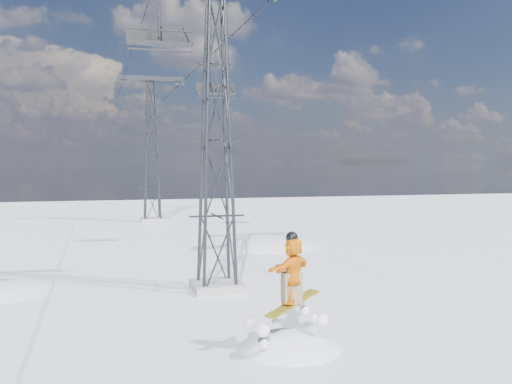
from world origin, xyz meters
TOP-DOWN VIEW (x-y plane):
  - ground at (0.00, 0.00)m, footprint 120.00×120.00m
  - lift_tower_near at (0.80, 8.00)m, footprint 5.20×1.80m
  - lift_tower_far at (0.80, 33.00)m, footprint 5.20×1.80m
  - haul_cables at (0.80, 19.50)m, footprint 4.46×51.00m
  - lift_chair_near at (-1.40, 6.46)m, footprint 2.10×0.60m
  - lift_chair_mid at (3.00, 18.78)m, footprint 2.14×0.61m

SIDE VIEW (x-z plane):
  - ground at x=0.00m, z-range 0.00..0.00m
  - lift_tower_near at x=0.80m, z-range -0.24..11.18m
  - lift_tower_far at x=0.80m, z-range -0.24..11.18m
  - lift_chair_mid at x=3.00m, z-range 7.40..10.05m
  - lift_chair_near at x=-1.40m, z-range 7.47..10.07m
  - haul_cables at x=0.80m, z-range 10.82..10.88m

